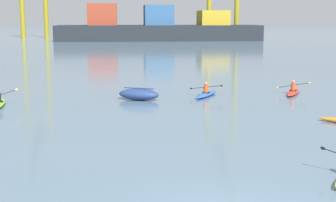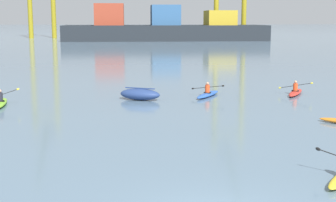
# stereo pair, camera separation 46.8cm
# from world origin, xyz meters

# --- Properties ---
(container_barge) EXTENTS (46.08, 11.89, 8.27)m
(container_barge) POSITION_xyz_m (5.71, 100.51, 2.76)
(container_barge) COLOR #1E2328
(container_barge) RESTS_ON ground
(capsized_dinghy) EXTENTS (2.82, 2.06, 0.76)m
(capsized_dinghy) POSITION_xyz_m (-1.44, 18.64, 0.35)
(capsized_dinghy) COLOR navy
(capsized_dinghy) RESTS_ON ground
(kayak_red) EXTENTS (2.18, 3.26, 0.95)m
(kayak_red) POSITION_xyz_m (8.90, 19.96, 0.17)
(kayak_red) COLOR red
(kayak_red) RESTS_ON ground
(kayak_blue) EXTENTS (2.25, 3.23, 0.95)m
(kayak_blue) POSITION_xyz_m (2.97, 19.62, 0.17)
(kayak_blue) COLOR #2856B2
(kayak_blue) RESTS_ON ground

